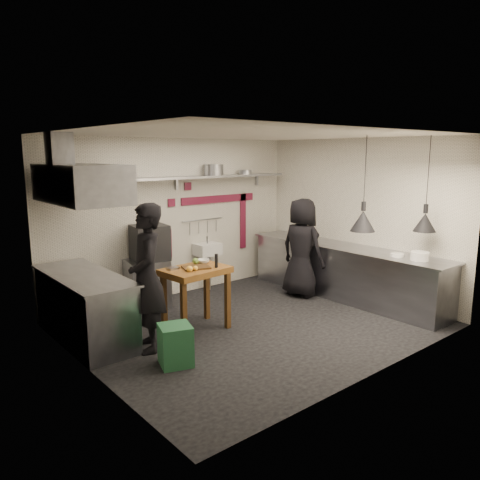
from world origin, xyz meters
TOP-DOWN VIEW (x-y plane):
  - floor at (0.00, 0.00)m, footprint 5.00×5.00m
  - ceiling at (0.00, 0.00)m, footprint 5.00×5.00m
  - wall_back at (0.00, 2.10)m, footprint 5.00×0.04m
  - wall_front at (0.00, -2.10)m, footprint 5.00×0.04m
  - wall_left at (-2.50, 0.00)m, footprint 0.04×4.20m
  - wall_right at (2.50, 0.00)m, footprint 0.04×4.20m
  - red_band_horiz at (0.95, 2.08)m, footprint 1.70×0.02m
  - red_band_vert at (1.55, 2.08)m, footprint 0.14×0.02m
  - red_tile_a at (0.25, 2.08)m, footprint 0.14×0.02m
  - red_tile_b at (-0.10, 2.08)m, footprint 0.14×0.02m
  - back_shelf at (0.00, 1.92)m, footprint 4.60×0.34m
  - shelf_bracket_left at (-1.90, 2.07)m, footprint 0.04×0.06m
  - shelf_bracket_mid at (0.00, 2.07)m, footprint 0.04×0.06m
  - shelf_bracket_right at (1.90, 2.07)m, footprint 0.04×0.06m
  - pan_far_left at (-1.25, 1.92)m, footprint 0.36×0.36m
  - pan_mid_left at (-1.17, 1.92)m, footprint 0.33×0.33m
  - stock_pot at (0.72, 1.92)m, footprint 0.44×0.44m
  - pan_right at (1.47, 1.92)m, footprint 0.30×0.30m
  - oven_stand at (-0.80, 1.79)m, footprint 0.74×0.69m
  - combi_oven at (-0.74, 1.75)m, footprint 0.62×0.59m
  - oven_door at (-0.76, 1.53)m, footprint 0.55×0.12m
  - oven_glass at (-0.74, 1.51)m, footprint 0.38×0.08m
  - hand_sink at (0.55, 1.92)m, footprint 0.46×0.34m
  - sink_tap at (0.55, 1.92)m, footprint 0.03×0.03m
  - sink_drain at (0.55, 1.88)m, footprint 0.06×0.06m
  - utensil_rail at (0.55, 2.06)m, footprint 0.90×0.02m
  - counter_right at (2.15, 0.00)m, footprint 0.70×3.80m
  - counter_right_top at (2.15, 0.00)m, footprint 0.76×3.90m
  - plate_stack at (2.12, -1.42)m, footprint 0.35×0.35m
  - small_bowl_right at (2.10, -1.05)m, footprint 0.26×0.26m
  - counter_left at (-2.15, 1.05)m, footprint 0.70×1.90m
  - counter_left_top at (-2.15, 1.05)m, footprint 0.76×2.00m
  - extractor_hood at (-2.10, 1.05)m, footprint 0.78×1.60m
  - hood_duct at (-2.35, 1.05)m, footprint 0.28×0.28m
  - green_bin at (-1.62, -0.40)m, footprint 0.47×0.47m
  - prep_table at (-0.76, 0.41)m, footprint 0.97×0.72m
  - cutting_board at (-0.76, 0.39)m, footprint 0.44×0.37m
  - pepper_mill at (-0.51, 0.23)m, footprint 0.06×0.06m
  - lemon_a at (-0.94, 0.28)m, footprint 0.12×0.12m
  - lemon_b at (-0.85, 0.27)m, footprint 0.08×0.08m
  - veg_ball at (-0.63, 0.59)m, footprint 0.12×0.12m
  - steel_tray at (-1.05, 0.54)m, footprint 0.17×0.12m
  - bowl at (-0.50, 0.58)m, footprint 0.21×0.21m
  - heat_lamp_near at (1.54, -0.77)m, footprint 0.41×0.41m
  - heat_lamp_far at (2.23, -1.40)m, footprint 0.39×0.39m
  - chef_left at (-1.64, 0.22)m, footprint 0.71×0.83m
  - chef_right at (1.64, 0.56)m, footprint 0.63×0.90m

SIDE VIEW (x-z plane):
  - floor at x=0.00m, z-range 0.00..0.00m
  - green_bin at x=-1.62m, z-range 0.00..0.50m
  - sink_drain at x=0.55m, z-range 0.01..0.67m
  - oven_stand at x=-0.80m, z-range 0.00..0.80m
  - counter_right at x=2.15m, z-range 0.00..0.90m
  - counter_left at x=-2.15m, z-range 0.00..0.90m
  - prep_table at x=-0.76m, z-range 0.00..0.92m
  - hand_sink at x=0.55m, z-range 0.67..0.89m
  - chef_right at x=1.64m, z-range 0.00..1.76m
  - counter_right_top at x=2.15m, z-range 0.90..0.93m
  - counter_left_top at x=-2.15m, z-range 0.90..0.93m
  - cutting_board at x=-0.76m, z-range 0.92..0.94m
  - steel_tray at x=-1.05m, z-range 0.92..0.95m
  - bowl at x=-0.50m, z-range 0.92..0.98m
  - small_bowl_right at x=2.10m, z-range 0.93..0.98m
  - lemon_b at x=-0.85m, z-range 0.92..0.99m
  - sink_tap at x=0.55m, z-range 0.89..1.03m
  - lemon_a at x=-0.94m, z-range 0.92..1.00m
  - chef_left at x=-1.64m, z-range 0.00..1.93m
  - veg_ball at x=-0.63m, z-range 0.92..1.02m
  - plate_stack at x=2.12m, z-range 0.93..1.06m
  - pepper_mill at x=-0.51m, z-range 0.92..1.12m
  - combi_oven at x=-0.74m, z-range 0.80..1.38m
  - oven_door at x=-0.76m, z-range 0.86..1.32m
  - oven_glass at x=-0.74m, z-range 0.92..1.26m
  - red_band_vert at x=1.55m, z-range 0.65..1.75m
  - utensil_rail at x=0.55m, z-range 1.31..1.33m
  - wall_back at x=0.00m, z-range 0.00..2.80m
  - wall_front at x=0.00m, z-range 0.00..2.80m
  - wall_left at x=-2.50m, z-range 0.00..2.80m
  - wall_right at x=2.50m, z-range 0.00..2.80m
  - red_band_horiz at x=0.95m, z-range 1.61..1.75m
  - red_tile_b at x=-0.10m, z-range 1.61..1.75m
  - red_tile_a at x=0.25m, z-range 1.88..2.02m
  - shelf_bracket_left at x=-1.90m, z-range 1.90..2.14m
  - shelf_bracket_mid at x=0.00m, z-range 1.90..2.14m
  - shelf_bracket_right at x=1.90m, z-range 1.90..2.14m
  - heat_lamp_near at x=1.54m, z-range 1.36..2.80m
  - heat_lamp_far at x=2.23m, z-range 1.36..2.80m
  - back_shelf at x=0.00m, z-range 2.10..2.14m
  - extractor_hood at x=-2.10m, z-range 1.90..2.40m
  - pan_mid_left at x=-1.17m, z-range 2.14..2.21m
  - pan_right at x=1.47m, z-range 2.14..2.22m
  - pan_far_left at x=-1.25m, z-range 2.14..2.23m
  - stock_pot at x=0.72m, z-range 2.14..2.34m
  - hood_duct at x=-2.35m, z-range 2.30..2.80m
  - ceiling at x=0.00m, z-range 2.80..2.80m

